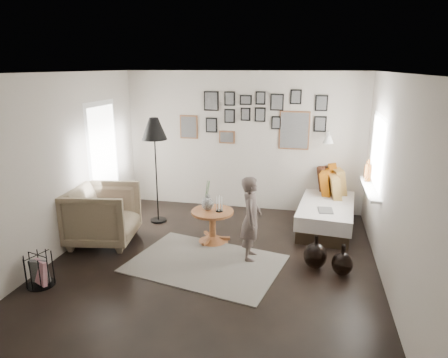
% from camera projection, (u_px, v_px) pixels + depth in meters
% --- Properties ---
extents(ground, '(4.80, 4.80, 0.00)m').
position_uv_depth(ground, '(213.00, 263.00, 5.62)').
color(ground, black).
rests_on(ground, ground).
extents(wall_back, '(4.50, 0.00, 4.50)m').
position_uv_depth(wall_back, '(243.00, 142.00, 7.53)').
color(wall_back, '#ADA497').
rests_on(wall_back, ground).
extents(wall_front, '(4.50, 0.00, 4.50)m').
position_uv_depth(wall_front, '(136.00, 256.00, 3.01)').
color(wall_front, '#ADA497').
rests_on(wall_front, ground).
extents(wall_left, '(0.00, 4.80, 4.80)m').
position_uv_depth(wall_left, '(60.00, 166.00, 5.73)').
color(wall_left, '#ADA497').
rests_on(wall_left, ground).
extents(wall_right, '(0.00, 4.80, 4.80)m').
position_uv_depth(wall_right, '(393.00, 185.00, 4.81)').
color(wall_right, '#ADA497').
rests_on(wall_right, ground).
extents(ceiling, '(4.80, 4.80, 0.00)m').
position_uv_depth(ceiling, '(211.00, 73.00, 4.91)').
color(ceiling, white).
rests_on(ceiling, wall_back).
extents(door_left, '(0.00, 2.14, 2.14)m').
position_uv_depth(door_left, '(104.00, 163.00, 6.92)').
color(door_left, white).
rests_on(door_left, wall_left).
extents(window_right, '(0.15, 1.32, 1.30)m').
position_uv_depth(window_right, '(369.00, 183.00, 6.19)').
color(window_right, white).
rests_on(window_right, wall_right).
extents(gallery_wall, '(2.74, 0.03, 1.08)m').
position_uv_depth(gallery_wall, '(258.00, 119.00, 7.33)').
color(gallery_wall, brown).
rests_on(gallery_wall, wall_back).
extents(wall_sconce, '(0.18, 0.36, 0.16)m').
position_uv_depth(wall_sconce, '(328.00, 139.00, 6.92)').
color(wall_sconce, white).
rests_on(wall_sconce, wall_back).
extents(rug, '(2.30, 1.83, 0.01)m').
position_uv_depth(rug, '(205.00, 263.00, 5.61)').
color(rug, '#BDB6A6').
rests_on(rug, ground).
extents(pedestal_table, '(0.66, 0.66, 0.52)m').
position_uv_depth(pedestal_table, '(213.00, 227.00, 6.26)').
color(pedestal_table, brown).
rests_on(pedestal_table, ground).
extents(vase, '(0.19, 0.19, 0.47)m').
position_uv_depth(vase, '(208.00, 201.00, 6.18)').
color(vase, black).
rests_on(vase, pedestal_table).
extents(candles, '(0.11, 0.11, 0.24)m').
position_uv_depth(candles, '(219.00, 204.00, 6.13)').
color(candles, black).
rests_on(candles, pedestal_table).
extents(daybed, '(1.06, 2.10, 0.99)m').
position_uv_depth(daybed, '(327.00, 206.00, 7.00)').
color(daybed, black).
rests_on(daybed, ground).
extents(magazine_on_daybed, '(0.24, 0.32, 0.02)m').
position_uv_depth(magazine_on_daybed, '(326.00, 210.00, 6.36)').
color(magazine_on_daybed, black).
rests_on(magazine_on_daybed, daybed).
extents(armchair, '(1.13, 1.11, 0.91)m').
position_uv_depth(armchair, '(103.00, 215.00, 6.20)').
color(armchair, '#73654E').
rests_on(armchair, ground).
extents(armchair_cushion, '(0.46, 0.47, 0.19)m').
position_uv_depth(armchair_cushion, '(106.00, 212.00, 6.23)').
color(armchair_cushion, beige).
rests_on(armchair_cushion, armchair).
extents(floor_lamp, '(0.43, 0.43, 1.85)m').
position_uv_depth(floor_lamp, '(154.00, 133.00, 6.72)').
color(floor_lamp, black).
rests_on(floor_lamp, ground).
extents(magazine_basket, '(0.41, 0.41, 0.42)m').
position_uv_depth(magazine_basket, '(39.00, 270.00, 5.01)').
color(magazine_basket, black).
rests_on(magazine_basket, ground).
extents(demijohn_large, '(0.32, 0.32, 0.48)m').
position_uv_depth(demijohn_large, '(315.00, 255.00, 5.45)').
color(demijohn_large, black).
rests_on(demijohn_large, ground).
extents(demijohn_small, '(0.28, 0.28, 0.43)m').
position_uv_depth(demijohn_small, '(342.00, 263.00, 5.28)').
color(demijohn_small, black).
rests_on(demijohn_small, ground).
extents(child, '(0.31, 0.46, 1.22)m').
position_uv_depth(child, '(251.00, 219.00, 5.61)').
color(child, brown).
rests_on(child, ground).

